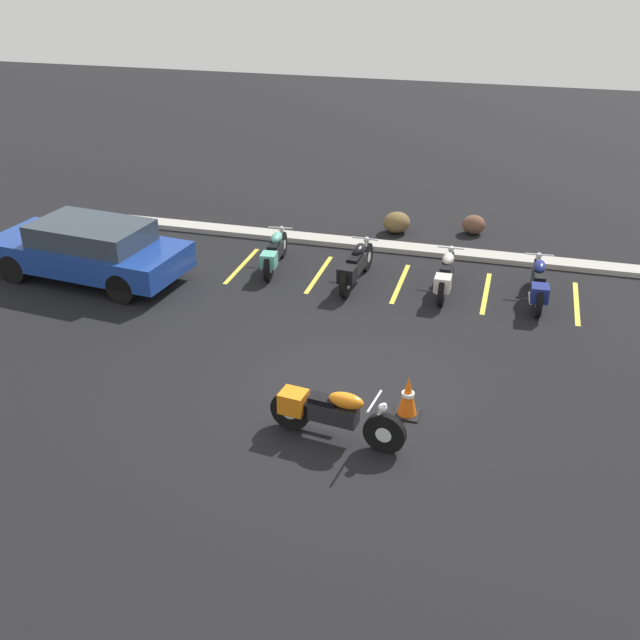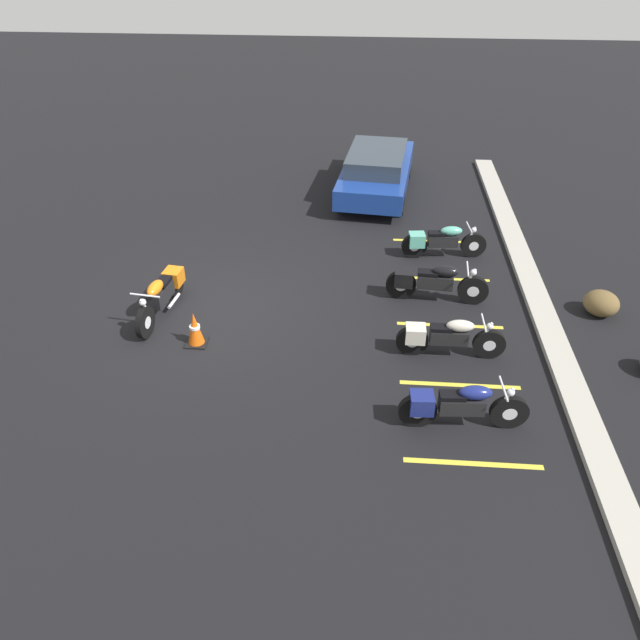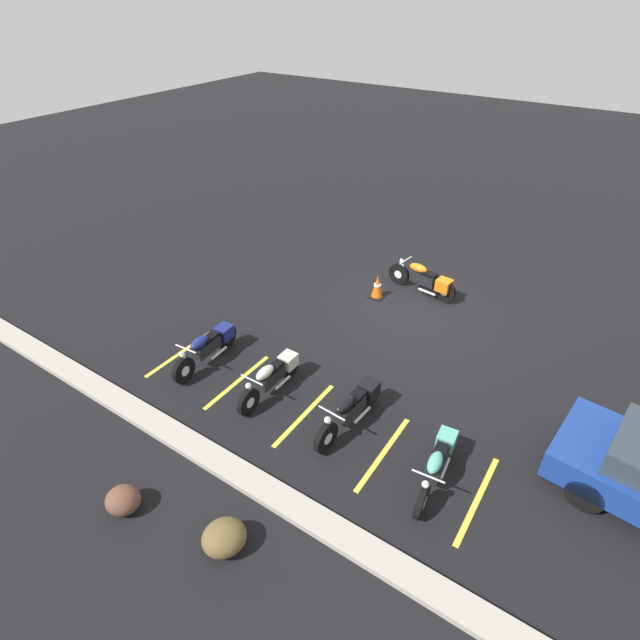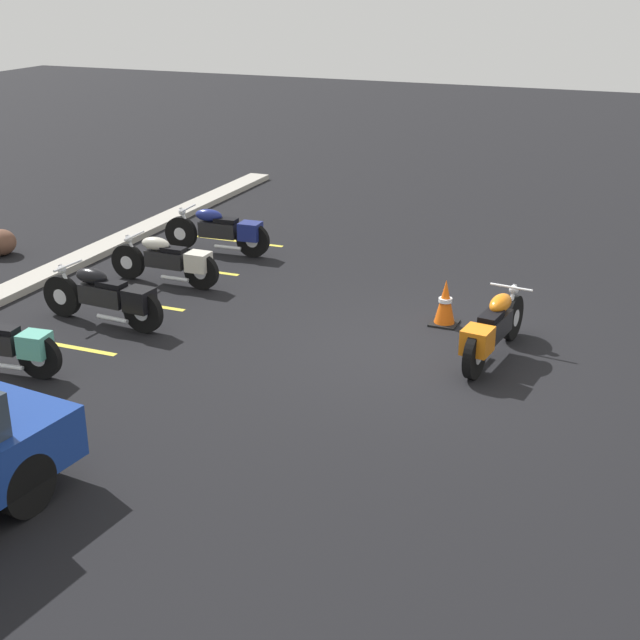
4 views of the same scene
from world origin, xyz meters
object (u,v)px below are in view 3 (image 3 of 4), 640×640
(parked_bike_2, at_px, (273,376))
(parked_bike_3, at_px, (208,346))
(landscape_rock_1, at_px, (123,500))
(traffic_cone, at_px, (377,287))
(parked_bike_0, at_px, (437,463))
(landscape_rock_0, at_px, (224,538))
(parked_bike_1, at_px, (352,407))
(motorcycle_orange_featured, at_px, (425,280))

(parked_bike_2, bearing_deg, parked_bike_3, -89.37)
(landscape_rock_1, bearing_deg, traffic_cone, -91.86)
(landscape_rock_1, distance_m, traffic_cone, 8.40)
(parked_bike_0, relative_size, landscape_rock_0, 2.83)
(parked_bike_1, relative_size, traffic_cone, 3.09)
(parked_bike_3, xyz_separation_m, landscape_rock_0, (-3.49, 3.27, -0.17))
(landscape_rock_0, relative_size, traffic_cone, 1.02)
(parked_bike_2, height_order, traffic_cone, parked_bike_2)
(parked_bike_0, height_order, parked_bike_1, parked_bike_1)
(parked_bike_2, relative_size, traffic_cone, 2.90)
(parked_bike_1, bearing_deg, landscape_rock_1, -25.36)
(motorcycle_orange_featured, height_order, traffic_cone, motorcycle_orange_featured)
(parked_bike_1, bearing_deg, landscape_rock_0, -0.62)
(landscape_rock_1, height_order, traffic_cone, traffic_cone)
(motorcycle_orange_featured, distance_m, parked_bike_1, 5.54)
(landscape_rock_1, relative_size, traffic_cone, 0.84)
(parked_bike_1, distance_m, parked_bike_2, 1.91)
(motorcycle_orange_featured, distance_m, landscape_rock_1, 9.39)
(traffic_cone, bearing_deg, parked_bike_1, 112.53)
(landscape_rock_0, height_order, landscape_rock_1, landscape_rock_0)
(landscape_rock_0, bearing_deg, parked_bike_3, -43.12)
(parked_bike_1, bearing_deg, parked_bike_2, -82.55)
(parked_bike_3, xyz_separation_m, landscape_rock_1, (-1.61, 3.70, -0.20))
(motorcycle_orange_featured, bearing_deg, landscape_rock_1, 89.46)
(parked_bike_0, height_order, traffic_cone, parked_bike_0)
(parked_bike_0, relative_size, parked_bike_2, 0.99)
(parked_bike_3, bearing_deg, parked_bike_0, 85.11)
(parked_bike_3, height_order, landscape_rock_0, parked_bike_3)
(parked_bike_0, relative_size, parked_bike_1, 0.94)
(landscape_rock_0, bearing_deg, landscape_rock_1, 12.82)
(parked_bike_0, distance_m, landscape_rock_0, 3.79)
(parked_bike_2, xyz_separation_m, landscape_rock_1, (0.26, 3.72, -0.18))
(landscape_rock_1, bearing_deg, parked_bike_3, -66.49)
(traffic_cone, bearing_deg, motorcycle_orange_featured, -138.40)
(motorcycle_orange_featured, height_order, landscape_rock_0, motorcycle_orange_featured)
(parked_bike_0, xyz_separation_m, landscape_rock_1, (4.10, 3.50, -0.18))
(parked_bike_3, relative_size, traffic_cone, 3.01)
(parked_bike_3, bearing_deg, traffic_cone, 155.24)
(parked_bike_1, bearing_deg, parked_bike_3, -83.86)
(motorcycle_orange_featured, relative_size, parked_bike_1, 1.00)
(motorcycle_orange_featured, relative_size, parked_bike_0, 1.07)
(parked_bike_1, xyz_separation_m, landscape_rock_0, (0.28, 3.40, -0.18))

